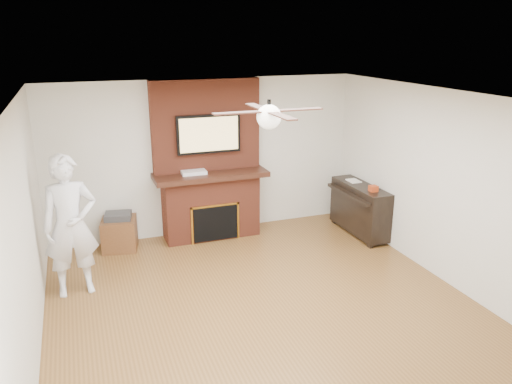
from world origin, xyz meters
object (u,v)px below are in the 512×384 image
object	(u,v)px
fireplace	(209,176)
person	(70,226)
piano	(359,208)
side_table	(119,232)

from	to	relation	value
fireplace	person	xyz separation A→B (m)	(-2.10, -1.26, -0.09)
fireplace	person	size ratio (longest dim) A/B	1.39
fireplace	piano	bearing A→B (deg)	-19.13
person	side_table	size ratio (longest dim) A/B	3.07
fireplace	piano	xyz separation A→B (m)	(2.30, -0.80, -0.55)
side_table	piano	bearing A→B (deg)	0.14
person	piano	xyz separation A→B (m)	(4.40, 0.46, -0.46)
side_table	piano	world-z (taller)	piano
person	side_table	distance (m)	1.50
person	piano	bearing A→B (deg)	0.81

